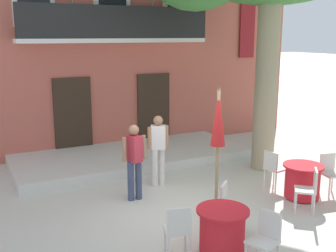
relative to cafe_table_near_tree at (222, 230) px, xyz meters
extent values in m
plane|color=beige|center=(0.25, 1.74, -0.39)|extent=(120.00, 120.00, 0.00)
cube|color=#BC5B4C|center=(0.61, 8.74, 3.36)|extent=(13.00, 4.00, 7.50)
cube|color=#332319|center=(-0.69, 6.71, 0.76)|extent=(1.10, 0.08, 2.30)
cube|color=#332319|center=(1.91, 6.71, 0.76)|extent=(1.10, 0.08, 2.30)
cube|color=silver|center=(0.61, 6.41, 2.95)|extent=(5.60, 0.65, 0.12)
cube|color=black|center=(0.61, 6.12, 3.46)|extent=(5.60, 0.06, 0.90)
cylinder|color=slate|center=(-1.69, 6.44, 3.13)|extent=(0.34, 0.34, 0.24)
ellipsoid|color=#38843D|center=(-1.69, 6.44, 3.45)|extent=(0.45, 0.45, 0.39)
cylinder|color=#47423D|center=(-0.16, 6.44, 3.16)|extent=(0.28, 0.28, 0.30)
ellipsoid|color=#4C8E38|center=(-0.16, 6.44, 3.47)|extent=(0.37, 0.37, 0.34)
cylinder|color=slate|center=(1.37, 6.44, 3.16)|extent=(0.35, 0.35, 0.31)
ellipsoid|color=#4C8E38|center=(1.37, 6.44, 3.56)|extent=(0.45, 0.45, 0.48)
cylinder|color=#995638|center=(2.91, 6.44, 3.17)|extent=(0.32, 0.32, 0.32)
ellipsoid|color=#38843D|center=(2.91, 6.44, 3.53)|extent=(0.42, 0.42, 0.41)
cube|color=maroon|center=(5.48, 6.68, 3.73)|extent=(0.60, 0.06, 2.80)
cube|color=silver|center=(0.61, 5.39, -0.27)|extent=(6.49, 2.69, 0.25)
cylinder|color=gray|center=(3.46, 3.18, 1.79)|extent=(0.58, 0.58, 4.36)
cylinder|color=red|center=(0.00, 0.00, -0.02)|extent=(0.74, 0.74, 0.68)
cylinder|color=red|center=(0.00, 0.00, 0.35)|extent=(0.86, 0.86, 0.04)
cylinder|color=#2D2823|center=(0.00, 0.00, -0.38)|extent=(0.44, 0.44, 0.03)
cylinder|color=silver|center=(0.34, -0.50, -0.17)|extent=(0.04, 0.04, 0.45)
cube|color=silver|center=(0.23, -0.71, 0.08)|extent=(0.50, 0.50, 0.04)
cube|color=silver|center=(0.40, -0.66, 0.31)|extent=(0.16, 0.37, 0.42)
cylinder|color=silver|center=(0.80, 0.48, -0.17)|extent=(0.04, 0.04, 0.45)
cylinder|color=silver|center=(0.55, 0.25, -0.17)|extent=(0.04, 0.04, 0.45)
cylinder|color=silver|center=(0.58, 0.73, -0.17)|extent=(0.04, 0.04, 0.45)
cylinder|color=silver|center=(0.33, 0.51, -0.17)|extent=(0.04, 0.04, 0.45)
cube|color=silver|center=(0.56, 0.49, 0.08)|extent=(0.56, 0.56, 0.04)
cube|color=silver|center=(0.45, 0.63, 0.31)|extent=(0.31, 0.28, 0.42)
cylinder|color=silver|center=(-0.83, 0.44, -0.17)|extent=(0.04, 0.04, 0.45)
cylinder|color=silver|center=(-0.50, 0.34, -0.17)|extent=(0.04, 0.04, 0.45)
cylinder|color=silver|center=(-0.93, 0.11, -0.17)|extent=(0.04, 0.04, 0.45)
cylinder|color=silver|center=(-0.60, 0.01, -0.17)|extent=(0.04, 0.04, 0.45)
cube|color=silver|center=(-0.72, 0.22, 0.08)|extent=(0.50, 0.50, 0.04)
cube|color=silver|center=(-0.77, 0.05, 0.31)|extent=(0.37, 0.15, 0.42)
cylinder|color=red|center=(2.87, 1.13, -0.02)|extent=(0.74, 0.74, 0.68)
cylinder|color=red|center=(2.87, 1.13, 0.35)|extent=(0.86, 0.86, 0.04)
cylinder|color=#2D2823|center=(2.87, 1.13, -0.38)|extent=(0.44, 0.44, 0.03)
cylinder|color=silver|center=(2.13, 0.55, -0.17)|extent=(0.04, 0.04, 0.45)
cylinder|color=silver|center=(2.36, 0.81, -0.17)|extent=(0.04, 0.04, 0.45)
cylinder|color=silver|center=(2.39, 0.33, -0.17)|extent=(0.04, 0.04, 0.45)
cylinder|color=silver|center=(2.61, 0.59, -0.17)|extent=(0.04, 0.04, 0.45)
cube|color=silver|center=(2.37, 0.57, 0.08)|extent=(0.56, 0.56, 0.04)
cube|color=silver|center=(2.51, 0.45, 0.31)|extent=(0.28, 0.31, 0.42)
cylinder|color=silver|center=(3.41, 0.87, -0.17)|extent=(0.04, 0.04, 0.45)
cylinder|color=silver|center=(3.80, 1.14, -0.17)|extent=(0.04, 0.04, 0.45)
cylinder|color=silver|center=(3.47, 1.20, -0.17)|extent=(0.04, 0.04, 0.45)
cube|color=silver|center=(3.61, 1.00, 0.08)|extent=(0.46, 0.46, 0.04)
cube|color=silver|center=(3.64, 1.18, 0.31)|extent=(0.38, 0.11, 0.42)
cylinder|color=silver|center=(2.90, 2.07, -0.17)|extent=(0.04, 0.04, 0.45)
cylinder|color=silver|center=(2.95, 1.73, -0.17)|extent=(0.04, 0.04, 0.45)
cylinder|color=silver|center=(2.56, 2.02, -0.17)|extent=(0.04, 0.04, 0.45)
cylinder|color=silver|center=(2.61, 1.68, -0.17)|extent=(0.04, 0.04, 0.45)
cube|color=silver|center=(2.76, 1.88, 0.08)|extent=(0.46, 0.46, 0.04)
cube|color=silver|center=(2.58, 1.85, 0.31)|extent=(0.10, 0.38, 0.42)
cylinder|color=#997A56|center=(0.67, 1.19, 0.88)|extent=(0.06, 0.06, 2.55)
cylinder|color=#333333|center=(0.67, 1.19, -0.35)|extent=(0.44, 0.44, 0.08)
cone|color=#B21E1E|center=(0.67, 1.19, 1.61)|extent=(0.28, 0.28, 1.10)
cylinder|color=#384260|center=(-0.50, 2.72, 0.04)|extent=(0.14, 0.14, 0.87)
cylinder|color=#384260|center=(-0.32, 2.72, 0.04)|extent=(0.14, 0.14, 0.87)
cube|color=#B72D3D|center=(-0.41, 2.72, 0.76)|extent=(0.29, 0.38, 0.56)
sphere|color=#9E7051|center=(-0.41, 2.72, 1.16)|extent=(0.22, 0.22, 0.22)
cylinder|color=#9E7051|center=(-0.63, 2.72, 0.76)|extent=(0.09, 0.09, 0.52)
cylinder|color=#9E7051|center=(-0.19, 2.72, 0.76)|extent=(0.09, 0.09, 0.52)
cylinder|color=silver|center=(0.33, 3.27, 0.06)|extent=(0.14, 0.14, 0.90)
cylinder|color=silver|center=(0.51, 3.27, 0.06)|extent=(0.14, 0.14, 0.90)
cube|color=white|center=(0.42, 3.27, 0.78)|extent=(0.40, 0.35, 0.56)
sphere|color=#9E7051|center=(0.42, 3.27, 1.18)|extent=(0.22, 0.22, 0.22)
cylinder|color=#9E7051|center=(0.20, 3.27, 0.78)|extent=(0.09, 0.09, 0.52)
cylinder|color=#9E7051|center=(0.64, 3.27, 0.78)|extent=(0.09, 0.09, 0.52)
camera|label=1|loc=(-3.58, -5.10, 3.10)|focal=44.11mm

